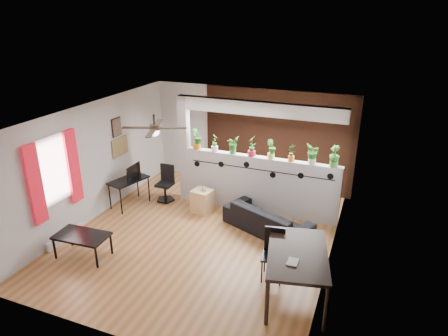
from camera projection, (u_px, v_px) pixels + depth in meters
room_shell at (201, 179)px, 7.92m from camera, size 6.30×7.10×2.90m
partition_wall at (260, 185)px, 9.17m from camera, size 3.60×0.18×1.35m
ceiling_header at (263, 109)px, 8.52m from camera, size 3.60×0.18×0.30m
pier_column at (185, 149)px, 9.59m from camera, size 0.22×0.20×2.60m
brick_panel at (278, 141)px, 10.21m from camera, size 3.90×0.05×2.60m
vine_decal at (259, 170)px, 8.94m from camera, size 3.31×0.01×0.30m
window_assembly at (54, 172)px, 7.68m from camera, size 0.09×1.30×1.55m
baseboard_heater at (65, 236)px, 8.20m from camera, size 0.08×1.00×0.18m
corkboard at (120, 147)px, 9.60m from camera, size 0.03×0.60×0.45m
framed_art at (117, 127)px, 9.37m from camera, size 0.03×0.34×0.44m
ceiling_fan at (155, 129)px, 7.56m from camera, size 1.19×1.19×0.43m
potted_plant_0 at (197, 138)px, 9.37m from camera, size 0.33×0.32×0.49m
potted_plant_1 at (215, 142)px, 9.22m from camera, size 0.27×0.28×0.44m
potted_plant_2 at (233, 144)px, 9.07m from camera, size 0.21×0.24×0.41m
potted_plant_3 at (252, 145)px, 8.91m from camera, size 0.21×0.25×0.48m
potted_plant_4 at (271, 149)px, 8.76m from camera, size 0.26×0.23×0.44m
potted_plant_5 at (292, 152)px, 8.61m from camera, size 0.25×0.24×0.39m
potted_plant_6 at (313, 153)px, 8.45m from camera, size 0.22×0.26×0.45m
potted_plant_7 at (335, 156)px, 8.29m from camera, size 0.31×0.29×0.47m
sofa at (268, 219)px, 8.48m from camera, size 1.98×1.36×0.54m
cube_shelf at (202, 201)px, 9.30m from camera, size 0.50×0.46×0.54m
cup at (204, 189)px, 9.16m from camera, size 0.14×0.14×0.10m
computer_desk at (129, 182)px, 9.48m from camera, size 0.73×1.03×0.68m
monitor at (132, 174)px, 9.55m from camera, size 0.31×0.06×0.18m
office_chair at (166, 185)px, 9.81m from camera, size 0.46×0.46×0.89m
dining_table at (297, 257)px, 6.36m from camera, size 1.24×1.70×0.84m
book at (287, 261)px, 6.10m from camera, size 0.17×0.22×0.02m
folding_chair at (274, 249)px, 6.93m from camera, size 0.42×0.42×0.94m
coffee_table at (82, 237)px, 7.54m from camera, size 1.04×0.62×0.47m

